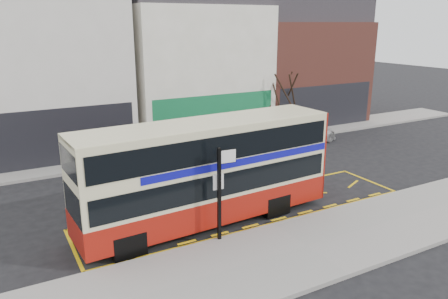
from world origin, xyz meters
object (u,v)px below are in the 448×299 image
double_decker_bus (208,171)px  bus_stop_post (221,186)px  car_grey (176,147)px  street_tree_right (283,81)px  car_white (305,133)px

double_decker_bus → bus_stop_post: (-0.36, -1.69, 0.03)m
bus_stop_post → double_decker_bus: bearing=82.1°
bus_stop_post → car_grey: 10.09m
bus_stop_post → street_tree_right: (10.74, 11.17, 1.63)m
car_grey → street_tree_right: 8.99m
double_decker_bus → bus_stop_post: 1.73m
car_grey → car_white: size_ratio=0.98×
double_decker_bus → car_grey: bearing=72.5°
bus_stop_post → car_white: bearing=43.1°
double_decker_bus → car_grey: (2.03, 8.01, -1.33)m
car_white → street_tree_right: street_tree_right is taller
bus_stop_post → car_white: bus_stop_post is taller
bus_stop_post → car_grey: size_ratio=0.72×
car_white → bus_stop_post: bearing=116.2°
double_decker_bus → street_tree_right: 14.15m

